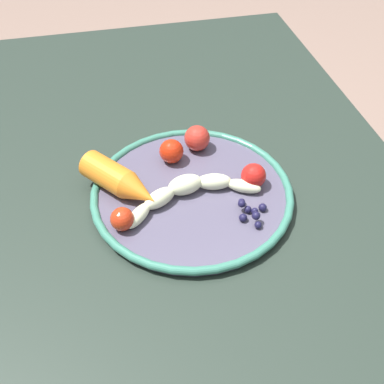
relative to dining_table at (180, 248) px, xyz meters
The scene contains 9 objects.
dining_table is the anchor object (origin of this frame).
plate 0.11m from the dining_table, 122.23° to the left, with size 0.30×0.30×0.02m.
banana 0.12m from the dining_table, 112.27° to the left, with size 0.09×0.21×0.03m.
carrot_orange 0.16m from the dining_table, 115.56° to the right, with size 0.13×0.12×0.04m.
blueberry_pile 0.16m from the dining_table, 61.67° to the left, with size 0.06×0.04×0.02m.
tomato_near 0.17m from the dining_table, 94.58° to the left, with size 0.04×0.04×0.04m, color red.
tomato_mid 0.16m from the dining_table, 68.93° to the right, with size 0.03×0.03×0.03m, color red.
tomato_far 0.16m from the dining_table, behind, with size 0.04×0.04×0.04m, color red.
tomato_extra 0.18m from the dining_table, 154.67° to the left, with size 0.04×0.04×0.04m, color red.
Camera 1 is at (0.48, -0.09, 1.28)m, focal length 44.68 mm.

